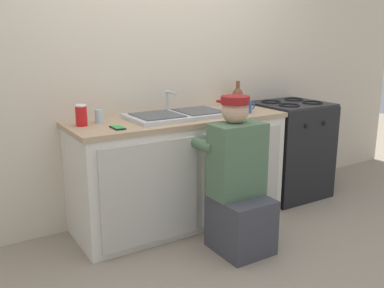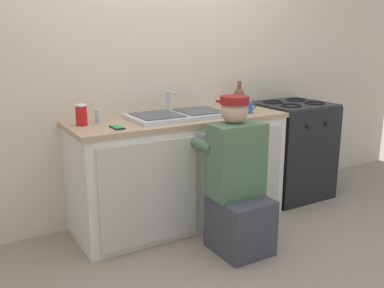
{
  "view_description": "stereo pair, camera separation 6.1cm",
  "coord_description": "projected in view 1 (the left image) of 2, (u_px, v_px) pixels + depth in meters",
  "views": [
    {
      "loc": [
        -1.65,
        -2.57,
        1.5
      ],
      "look_at": [
        0.0,
        0.1,
        0.71
      ],
      "focal_mm": 40.0,
      "sensor_mm": 36.0,
      "label": 1
    },
    {
      "loc": [
        -1.6,
        -2.6,
        1.5
      ],
      "look_at": [
        0.0,
        0.1,
        0.71
      ],
      "focal_mm": 40.0,
      "sensor_mm": 36.0,
      "label": 2
    }
  ],
  "objects": [
    {
      "name": "sink_double_basin",
      "position": [
        178.0,
        115.0,
        3.36
      ],
      "size": [
        0.8,
        0.44,
        0.19
      ],
      "color": "silver",
      "rests_on": "countertop"
    },
    {
      "name": "water_glass",
      "position": [
        99.0,
        116.0,
        3.12
      ],
      "size": [
        0.06,
        0.06,
        0.1
      ],
      "color": "#ADC6CC",
      "rests_on": "countertop"
    },
    {
      "name": "countertop",
      "position": [
        179.0,
        119.0,
        3.37
      ],
      "size": [
        1.74,
        0.62,
        0.04
      ],
      "primitive_type": "cube",
      "color": "tan",
      "rests_on": "counter_cabinet"
    },
    {
      "name": "stove_range",
      "position": [
        289.0,
        149.0,
        4.09
      ],
      "size": [
        0.65,
        0.62,
        0.91
      ],
      "color": "black",
      "rests_on": "ground_plane"
    },
    {
      "name": "condiment_jar",
      "position": [
        232.0,
        103.0,
        3.66
      ],
      "size": [
        0.07,
        0.07,
        0.13
      ],
      "color": "#DBB760",
      "rests_on": "countertop"
    },
    {
      "name": "back_wall",
      "position": [
        157.0,
        67.0,
        3.56
      ],
      "size": [
        6.0,
        0.1,
        2.5
      ],
      "primitive_type": "cube",
      "color": "beige",
      "rests_on": "ground_plane"
    },
    {
      "name": "vase_decorative",
      "position": [
        238.0,
        97.0,
        3.83
      ],
      "size": [
        0.1,
        0.1,
        0.23
      ],
      "color": "brown",
      "rests_on": "countertop"
    },
    {
      "name": "ground_plane",
      "position": [
        199.0,
        234.0,
        3.33
      ],
      "size": [
        12.0,
        12.0,
        0.0
      ],
      "primitive_type": "plane",
      "color": "gray"
    },
    {
      "name": "counter_cabinet",
      "position": [
        180.0,
        173.0,
        3.47
      ],
      "size": [
        1.7,
        0.62,
        0.84
      ],
      "color": "silver",
      "rests_on": "ground_plane"
    },
    {
      "name": "plumber_person",
      "position": [
        238.0,
        188.0,
        3.01
      ],
      "size": [
        0.42,
        0.61,
        1.1
      ],
      "color": "#3F3F47",
      "rests_on": "ground_plane"
    },
    {
      "name": "soda_cup_red",
      "position": [
        81.0,
        115.0,
        3.01
      ],
      "size": [
        0.08,
        0.08,
        0.15
      ],
      "color": "red",
      "rests_on": "countertop"
    },
    {
      "name": "coffee_mug",
      "position": [
        247.0,
        107.0,
        3.53
      ],
      "size": [
        0.13,
        0.08,
        0.09
      ],
      "color": "#335699",
      "rests_on": "countertop"
    },
    {
      "name": "cell_phone",
      "position": [
        118.0,
        128.0,
        2.94
      ],
      "size": [
        0.07,
        0.14,
        0.01
      ],
      "color": "black",
      "rests_on": "countertop"
    }
  ]
}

